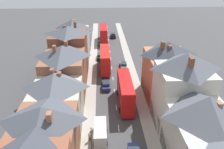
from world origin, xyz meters
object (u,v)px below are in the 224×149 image
at_px(double_decker_bus_mid_street, 125,91).
at_px(street_lamp, 92,143).
at_px(double_decker_bus_lead, 104,34).
at_px(car_parked_right_a, 100,56).
at_px(car_parked_left_a, 100,43).
at_px(pedestrian_mid_left, 89,136).
at_px(car_mid_black, 123,65).
at_px(delivery_van, 100,132).
at_px(car_parked_left_b, 128,86).
at_px(car_near_blue, 106,85).
at_px(car_near_silver, 113,35).
at_px(double_decker_bus_far_approaching, 105,59).

relative_size(double_decker_bus_mid_street, street_lamp, 1.96).
xyz_separation_m(double_decker_bus_lead, car_parked_right_a, (-1.29, -16.14, -2.00)).
distance_m(double_decker_bus_mid_street, car_parked_left_a, 35.42).
bearing_deg(car_parked_left_a, pedestrian_mid_left, -92.16).
bearing_deg(double_decker_bus_lead, car_parked_left_a, -107.45).
bearing_deg(car_mid_black, double_decker_bus_lead, 102.29).
xyz_separation_m(car_parked_left_a, street_lamp, (-1.15, -48.87, 2.41)).
height_order(double_decker_bus_mid_street, delivery_van, double_decker_bus_mid_street).
bearing_deg(double_decker_bus_lead, delivery_van, -91.52).
xyz_separation_m(double_decker_bus_mid_street, delivery_van, (-4.89, -9.55, -1.48)).
xyz_separation_m(double_decker_bus_mid_street, street_lamp, (-6.04, -13.85, 0.43)).
height_order(car_parked_left_b, pedestrian_mid_left, pedestrian_mid_left).
distance_m(car_near_blue, car_parked_right_a, 16.83).
height_order(double_decker_bus_lead, car_parked_left_a, double_decker_bus_lead).
bearing_deg(car_near_silver, delivery_van, -95.28).
xyz_separation_m(double_decker_bus_mid_street, car_parked_left_a, (-4.89, 35.02, -1.98)).
bearing_deg(delivery_van, pedestrian_mid_left, -160.67).
relative_size(car_mid_black, street_lamp, 0.73).
xyz_separation_m(double_decker_bus_far_approaching, car_parked_left_b, (4.91, -10.54, -2.01)).
distance_m(car_parked_left_a, car_mid_black, 19.45).
height_order(double_decker_bus_lead, car_parked_right_a, double_decker_bus_lead).
relative_size(car_near_silver, car_parked_right_a, 1.08).
relative_size(car_parked_left_b, street_lamp, 0.79).
height_order(double_decker_bus_lead, car_mid_black, double_decker_bus_lead).
bearing_deg(car_near_blue, car_parked_left_b, -9.44).
xyz_separation_m(double_decker_bus_mid_street, pedestrian_mid_left, (-6.59, -10.15, -1.78)).
bearing_deg(double_decker_bus_lead, pedestrian_mid_left, -93.48).
bearing_deg(double_decker_bus_far_approaching, delivery_van, -92.90).
xyz_separation_m(double_decker_bus_lead, double_decker_bus_mid_street, (3.60, -39.13, 0.00)).
bearing_deg(car_near_silver, car_parked_left_b, -88.04).
height_order(car_parked_left_a, delivery_van, delivery_van).
bearing_deg(car_parked_left_b, car_parked_left_a, 101.82).
relative_size(double_decker_bus_lead, pedestrian_mid_left, 6.71).
distance_m(car_parked_left_a, street_lamp, 48.95).
relative_size(double_decker_bus_mid_street, delivery_van, 2.08).
height_order(car_near_blue, car_parked_left_b, car_near_blue).
height_order(pedestrian_mid_left, street_lamp, street_lamp).
xyz_separation_m(double_decker_bus_lead, car_near_blue, (0.01, -32.92, -2.01)).
distance_m(car_parked_right_a, pedestrian_mid_left, 33.19).
bearing_deg(double_decker_bus_mid_street, street_lamp, -113.57).
distance_m(double_decker_bus_mid_street, car_mid_black, 16.76).
bearing_deg(double_decker_bus_far_approaching, car_parked_left_a, 93.87).
bearing_deg(car_near_silver, double_decker_bus_lead, -129.75).
bearing_deg(double_decker_bus_mid_street, car_near_blue, 120.03).
xyz_separation_m(car_near_silver, car_parked_left_a, (-4.90, -8.45, -0.02)).
bearing_deg(car_near_silver, car_parked_right_a, -103.46).
bearing_deg(car_near_silver, car_mid_black, -87.23).
bearing_deg(car_near_blue, street_lamp, -96.96).
bearing_deg(double_decker_bus_mid_street, double_decker_bus_far_approaching, 102.73).
bearing_deg(car_parked_left_a, double_decker_bus_far_approaching, -86.13).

